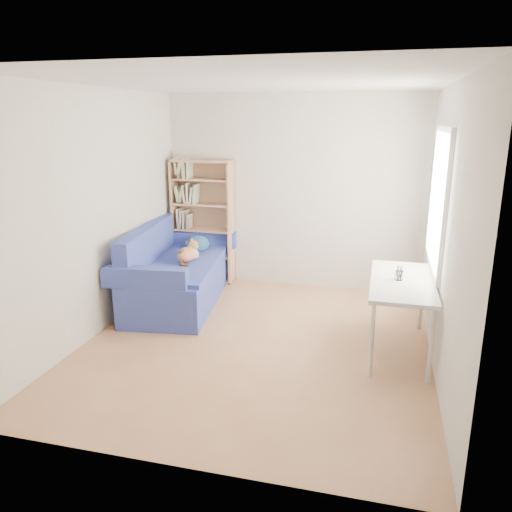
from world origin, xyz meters
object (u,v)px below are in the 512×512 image
Objects in this scene: bookshelf at (203,226)px; desk at (402,286)px; sofa at (176,274)px; pen_cup at (399,274)px.

bookshelf is 1.31× the size of desk.
sofa is at bearing -93.21° from bookshelf.
sofa is 2.84m from pen_cup.
pen_cup is (-0.04, -0.00, 0.12)m from desk.
sofa is 1.00m from bookshelf.
pen_cup is (2.70, -0.76, 0.44)m from sofa.
bookshelf reaches higher than pen_cup.
bookshelf is 3.12m from pen_cup.
bookshelf is 3.15m from desk.
desk is (2.68, -1.66, -0.11)m from bookshelf.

